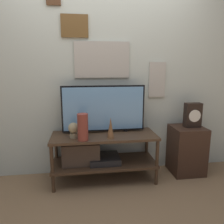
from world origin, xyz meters
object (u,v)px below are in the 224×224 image
object	(u,v)px
television	(104,109)
vase_tall_ceramic	(83,127)
vase_slim_bronze	(111,128)
decorative_bust	(74,129)
mantel_clock	(193,115)

from	to	relation	value
television	vase_tall_ceramic	distance (m)	0.39
vase_slim_bronze	decorative_bust	world-z (taller)	vase_slim_bronze
decorative_bust	mantel_clock	xyz separation A→B (m)	(1.48, 0.11, 0.10)
television	mantel_clock	bearing A→B (deg)	-2.95
vase_slim_bronze	vase_tall_ceramic	distance (m)	0.31
mantel_clock	vase_slim_bronze	bearing A→B (deg)	-170.73
television	decorative_bust	world-z (taller)	television
decorative_bust	mantel_clock	bearing A→B (deg)	4.14
vase_slim_bronze	mantel_clock	bearing A→B (deg)	9.27
vase_tall_ceramic	vase_slim_bronze	bearing A→B (deg)	5.90
vase_tall_ceramic	decorative_bust	size ratio (longest dim) A/B	1.69
vase_slim_bronze	television	bearing A→B (deg)	103.13
vase_slim_bronze	mantel_clock	size ratio (longest dim) A/B	0.76
television	decorative_bust	xyz separation A→B (m)	(-0.36, -0.16, -0.20)
decorative_bust	vase_tall_ceramic	bearing A→B (deg)	-43.51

